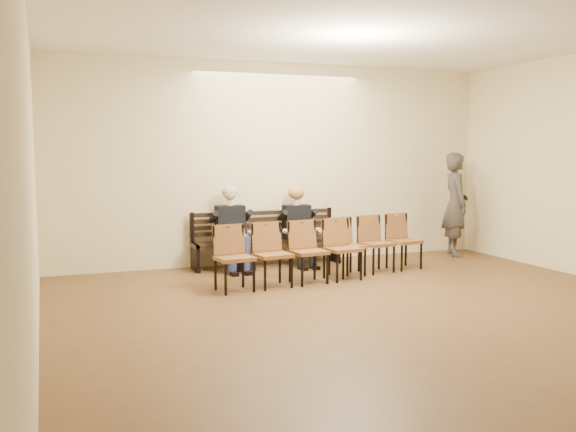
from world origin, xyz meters
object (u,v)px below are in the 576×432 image
object	(u,v)px
seated_man	(232,228)
seated_woman	(299,228)
bag	(243,262)
passerby	(456,196)
chair_row_back	(376,244)
laptop	(237,237)
water_bottle	(312,234)
bench	(267,253)
chair_row_front	(291,254)

from	to	relation	value
seated_man	seated_woman	distance (m)	1.20
bag	passerby	distance (m)	4.31
seated_man	chair_row_back	xyz separation A→B (m)	(2.15, -1.05, -0.24)
laptop	chair_row_back	distance (m)	2.28
seated_man	bag	world-z (taller)	seated_man
passerby	water_bottle	bearing A→B (deg)	110.03
bench	seated_woman	xyz separation A→B (m)	(0.53, -0.12, 0.42)
seated_woman	chair_row_back	distance (m)	1.42
chair_row_front	chair_row_back	distance (m)	1.73
bag	seated_man	bearing A→B (deg)	138.98
seated_man	seated_woman	world-z (taller)	seated_man
bench	laptop	xyz separation A→B (m)	(-0.61, -0.28, 0.34)
water_bottle	chair_row_back	xyz separation A→B (m)	(0.80, -0.80, -0.10)
passerby	chair_row_back	xyz separation A→B (m)	(-2.20, -0.95, -0.65)
seated_woman	chair_row_front	distance (m)	1.66
chair_row_back	chair_row_front	bearing A→B (deg)	-175.28
chair_row_front	chair_row_back	bearing A→B (deg)	8.30
seated_woman	chair_row_back	bearing A→B (deg)	-47.78
laptop	chair_row_back	world-z (taller)	chair_row_back
bench	chair_row_front	bearing A→B (deg)	-96.66
bench	laptop	size ratio (longest dim) A/B	8.46
laptop	seated_man	bearing A→B (deg)	113.21
water_bottle	seated_man	bearing A→B (deg)	169.71
laptop	bag	bearing A→B (deg)	23.75
laptop	chair_row_back	size ratio (longest dim) A/B	0.18
seated_woman	bench	bearing A→B (deg)	167.34
seated_man	water_bottle	distance (m)	1.38
seated_woman	passerby	size ratio (longest dim) A/B	0.58
seated_woman	passerby	bearing A→B (deg)	-1.81
water_bottle	chair_row_back	bearing A→B (deg)	-45.15
bench	chair_row_back	distance (m)	1.90
bench	seated_woman	distance (m)	0.69
water_bottle	passerby	xyz separation A→B (m)	(2.99, 0.15, 0.55)
seated_woman	water_bottle	xyz separation A→B (m)	(0.15, -0.25, -0.08)
laptop	bench	bearing A→B (deg)	30.38
seated_man	chair_row_back	bearing A→B (deg)	-25.97
seated_man	bag	xyz separation A→B (m)	(0.15, -0.13, -0.56)
bench	passerby	xyz separation A→B (m)	(3.68, -0.22, 0.89)
seated_woman	bag	distance (m)	1.17
water_bottle	chair_row_front	size ratio (longest dim) A/B	0.10
bench	bag	distance (m)	0.58
seated_woman	chair_row_back	size ratio (longest dim) A/B	0.78
water_bottle	chair_row_back	world-z (taller)	chair_row_back
seated_man	bench	bearing A→B (deg)	10.25
bench	chair_row_back	size ratio (longest dim) A/B	1.56
seated_woman	chair_row_front	world-z (taller)	seated_woman
passerby	chair_row_front	xyz separation A→B (m)	(-3.87, -1.39, -0.64)
seated_woman	bag	world-z (taller)	seated_woman
chair_row_back	seated_woman	bearing A→B (deg)	122.21
bench	chair_row_back	world-z (taller)	chair_row_back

